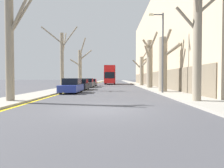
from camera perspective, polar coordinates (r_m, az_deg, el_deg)
name	(u,v)px	position (r m, az deg, el deg)	size (l,w,h in m)	color
ground_plane	(101,110)	(9.43, -3.03, -7.36)	(300.00, 300.00, 0.00)	#424247
sidewalk_left	(92,83)	(59.68, -5.66, 0.34)	(2.61, 120.00, 0.12)	gray
sidewalk_right	(133,83)	(59.55, 5.91, 0.34)	(2.61, 120.00, 0.12)	gray
building_facade_right	(177,43)	(39.80, 18.14, 11.03)	(10.08, 49.78, 15.99)	tan
kerb_line_stripe	(97,83)	(59.53, -4.24, 0.29)	(0.24, 120.00, 0.01)	yellow
street_tree_left_0	(10,41)	(13.74, -27.06, 10.83)	(2.51, 1.74, 8.40)	gray
street_tree_left_1	(62,59)	(24.53, -14.11, 7.06)	(4.30, 3.02, 7.39)	gray
street_tree_left_2	(80,66)	(36.69, -9.09, 5.04)	(3.97, 2.24, 8.47)	gray
street_tree_right_0	(198,37)	(13.28, 23.27, 12.24)	(3.18, 2.22, 8.60)	gray
street_tree_right_1	(164,62)	(21.12, 14.65, 5.97)	(2.95, 1.93, 6.35)	gray
street_tree_right_2	(150,62)	(29.31, 10.68, 6.11)	(1.85, 3.11, 7.60)	gray
street_tree_right_3	(142,70)	(38.20, 8.50, 4.08)	(3.47, 2.07, 6.97)	gray
double_decker_bus	(110,74)	(48.08, -0.54, 2.85)	(2.48, 10.57, 4.29)	red
parked_car_0	(72,86)	(20.29, -11.42, -0.59)	(1.72, 4.42, 1.46)	navy
parked_car_1	(81,85)	(25.49, -8.92, -0.21)	(1.80, 4.16, 1.33)	black
parked_car_2	(88,83)	(31.88, -6.97, 0.24)	(1.80, 4.01, 1.42)	#4C5156
parked_car_3	(92,83)	(37.22, -5.87, 0.41)	(1.80, 3.91, 1.34)	#4C5156
lamp_post	(162,49)	(19.33, 14.00, 9.75)	(1.40, 0.20, 7.50)	#4C4F54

